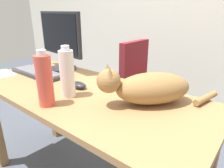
{
  "coord_description": "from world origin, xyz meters",
  "views": [
    {
      "loc": [
        0.8,
        -0.7,
        1.14
      ],
      "look_at": [
        0.18,
        0.06,
        0.78
      ],
      "focal_mm": 32.27,
      "sensor_mm": 36.0,
      "label": 1
    }
  ],
  "objects": [
    {
      "name": "keyboard",
      "position": [
        -0.45,
        0.01,
        0.73
      ],
      "size": [
        0.44,
        0.15,
        0.03
      ],
      "color": "#333338",
      "rests_on": "desk"
    },
    {
      "name": "computer_mouse",
      "position": [
        -0.03,
        0.01,
        0.74
      ],
      "size": [
        0.11,
        0.06,
        0.04
      ],
      "primitive_type": "ellipsoid",
      "color": "#232328",
      "rests_on": "desk"
    },
    {
      "name": "water_bottle",
      "position": [
        0.02,
        -0.23,
        0.84
      ],
      "size": [
        0.07,
        0.07,
        0.26
      ],
      "color": "#D84C3D",
      "rests_on": "desk"
    },
    {
      "name": "monitor",
      "position": [
        -0.42,
        0.2,
        0.95
      ],
      "size": [
        0.48,
        0.2,
        0.42
      ],
      "color": "#232328",
      "rests_on": "desk"
    },
    {
      "name": "cat",
      "position": [
        0.38,
        0.09,
        0.8
      ],
      "size": [
        0.43,
        0.48,
        0.2
      ],
      "color": "olive",
      "rests_on": "desk"
    },
    {
      "name": "office_chair",
      "position": [
        0.0,
        0.75,
        0.38
      ],
      "size": [
        0.48,
        0.48,
        0.9
      ],
      "color": "black",
      "rests_on": "ground_plane"
    },
    {
      "name": "spray_bottle",
      "position": [
        0.01,
        -0.1,
        0.84
      ],
      "size": [
        0.07,
        0.07,
        0.26
      ],
      "color": "silver",
      "rests_on": "desk"
    },
    {
      "name": "desk",
      "position": [
        0.0,
        0.0,
        0.61
      ],
      "size": [
        1.46,
        0.63,
        0.72
      ],
      "color": "#9E7247",
      "rests_on": "ground_plane"
    }
  ]
}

